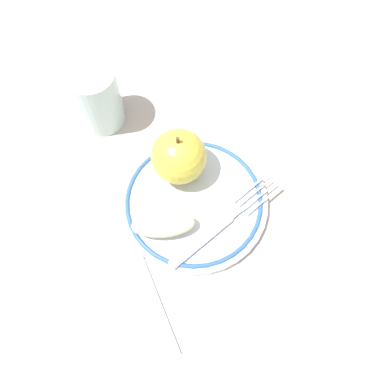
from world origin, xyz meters
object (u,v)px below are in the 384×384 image
Objects in this scene: plate at (192,200)px; apple_red_whole at (179,157)px; apple_slice_front at (162,223)px; drinking_glass at (96,97)px; fork at (222,224)px; napkin_folded at (109,322)px.

apple_red_whole is (0.02, 0.04, 0.04)m from plate.
drinking_glass is (0.06, 0.19, 0.02)m from apple_slice_front.
apple_slice_front is (-0.07, -0.04, -0.02)m from apple_red_whole.
apple_red_whole reaches higher than apple_slice_front.
drinking_glass is at bearing 96.09° from apple_red_whole.
drinking_glass reaches higher than apple_red_whole.
fork is 0.18m from napkin_folded.
apple_red_whole is at bearing 67.11° from plate.
apple_red_whole is 0.83× the size of drinking_glass.
drinking_glass reaches higher than plate.
drinking_glass is 0.74× the size of napkin_folded.
drinking_glass is (-0.02, 0.14, -0.00)m from apple_red_whole.
drinking_glass is at bearing 51.53° from napkin_folded.
napkin_folded is (-0.12, -0.04, -0.02)m from apple_slice_front.
plate is at bearing 12.87° from napkin_folded.
plate is at bearing -112.89° from apple_red_whole.
fork is (-0.02, -0.09, -0.03)m from apple_red_whole.
apple_red_whole is at bearing 71.52° from apple_slice_front.
fork is 1.37× the size of napkin_folded.
fork is at bearing -99.55° from apple_red_whole.
plate is 0.06m from apple_red_whole.
apple_slice_front reaches higher than plate.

